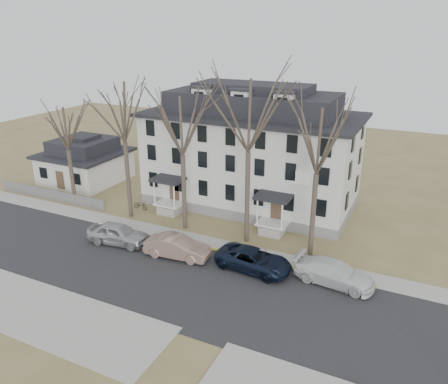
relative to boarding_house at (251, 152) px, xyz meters
The scene contains 18 objects.
ground 18.85m from the boarding_house, 83.64° to the right, with size 120.00×120.00×0.00m, color olive.
main_road 16.96m from the boarding_house, 82.85° to the right, with size 120.00×10.00×0.04m, color #27272A.
far_sidewalk 11.49m from the boarding_house, 78.64° to the right, with size 120.00×2.00×0.08m, color #A09F97.
near_sidewalk_left 24.33m from the boarding_house, 104.65° to the right, with size 20.00×5.00×0.08m, color #A09F97.
yellow_curb 13.99m from the boarding_house, 57.18° to the right, with size 14.00×0.25×0.06m, color gold.
boarding_house is the anchor object (origin of this frame).
small_house 20.34m from the boarding_house, behind, with size 8.70×8.70×5.00m.
fence 21.48m from the boarding_house, 156.01° to the right, with size 14.00×0.06×1.20m, color gray.
tree_far_left 13.12m from the boarding_house, 137.82° to the right, with size 8.40×8.40×13.72m.
tree_mid_left 9.66m from the boarding_house, 110.20° to the right, with size 7.80×7.80×12.74m.
tree_center 10.39m from the boarding_house, 69.80° to the right, with size 9.00×9.00×14.70m.
tree_mid_right 12.51m from the boarding_house, 43.81° to the right, with size 7.80×7.80×12.74m.
tree_bungalow 18.17m from the boarding_house, 152.99° to the right, with size 6.60×6.60×10.78m.
car_silver 15.41m from the boarding_house, 115.99° to the right, with size 2.08×5.17×1.76m, color #B0B3B6.
car_tan 13.86m from the boarding_house, 93.58° to the right, with size 1.81×5.18×1.71m, color #8E6E62.
car_navy 14.13m from the boarding_house, 66.63° to the right, with size 2.65×5.75×1.60m, color black.
car_white 16.67m from the boarding_house, 46.15° to the right, with size 2.30×5.65×1.64m, color silver.
bicycle_left 12.20m from the boarding_house, 144.73° to the right, with size 0.58×1.66×0.87m, color black.
Camera 1 is at (13.58, -20.91, 17.05)m, focal length 35.00 mm.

